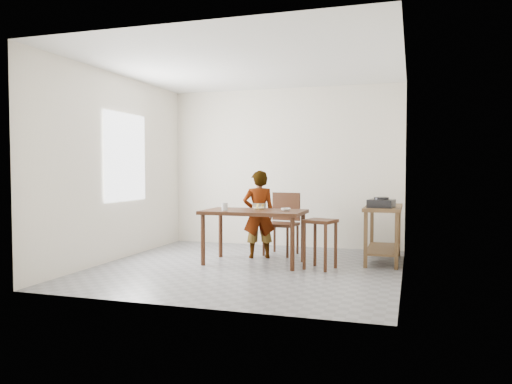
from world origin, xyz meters
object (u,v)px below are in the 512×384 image
(child, at_px, (259,214))
(dining_table, at_px, (254,237))
(dining_chair, at_px, (281,224))
(stool, at_px, (320,244))
(prep_counter, at_px, (383,234))

(child, bearing_deg, dining_table, 74.46)
(dining_chair, bearing_deg, stool, -39.97)
(dining_table, relative_size, stool, 2.13)
(child, height_order, stool, child)
(dining_chair, bearing_deg, child, -114.74)
(stool, bearing_deg, child, 151.91)
(dining_chair, bearing_deg, dining_table, -92.92)
(child, height_order, dining_chair, child)
(prep_counter, xyz_separation_m, child, (-1.79, -0.25, 0.25))
(dining_table, bearing_deg, dining_chair, 77.59)
(dining_table, xyz_separation_m, child, (-0.07, 0.45, 0.28))
(dining_table, bearing_deg, stool, -5.55)
(dining_chair, bearing_deg, prep_counter, 5.41)
(dining_table, distance_m, dining_chair, 0.84)
(prep_counter, bearing_deg, child, -172.04)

